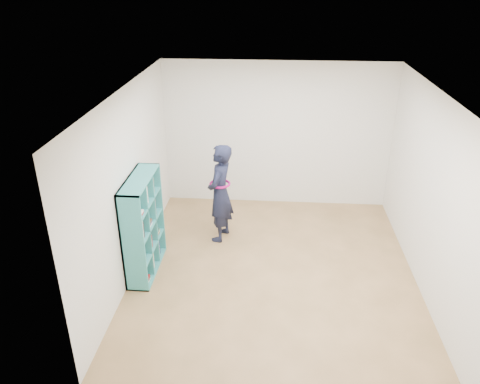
{
  "coord_description": "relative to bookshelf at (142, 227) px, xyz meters",
  "views": [
    {
      "loc": [
        -0.05,
        -5.66,
        3.96
      ],
      "look_at": [
        -0.51,
        0.3,
        1.1
      ],
      "focal_mm": 35.0,
      "sensor_mm": 36.0,
      "label": 1
    }
  ],
  "objects": [
    {
      "name": "wall_right",
      "position": [
        3.86,
        0.1,
        0.59
      ],
      "size": [
        0.02,
        4.5,
        2.6
      ],
      "primitive_type": "cube",
      "color": "silver",
      "rests_on": "floor"
    },
    {
      "name": "wall_back",
      "position": [
        1.86,
        2.35,
        0.59
      ],
      "size": [
        4.0,
        0.02,
        2.6
      ],
      "primitive_type": "cube",
      "color": "silver",
      "rests_on": "floor"
    },
    {
      "name": "ceiling",
      "position": [
        1.86,
        0.1,
        1.89
      ],
      "size": [
        4.5,
        4.5,
        0.0
      ],
      "primitive_type": "plane",
      "color": "white",
      "rests_on": "wall_back"
    },
    {
      "name": "bookshelf",
      "position": [
        0.0,
        0.0,
        0.0
      ],
      "size": [
        0.32,
        1.08,
        1.44
      ],
      "color": "teal",
      "rests_on": "floor"
    },
    {
      "name": "smartphone",
      "position": [
        0.88,
        1.07,
        0.2
      ],
      "size": [
        0.04,
        0.1,
        0.14
      ],
      "rotation": [
        0.31,
        0.0,
        -0.25
      ],
      "color": "silver",
      "rests_on": "person"
    },
    {
      "name": "floor",
      "position": [
        1.86,
        0.1,
        -0.71
      ],
      "size": [
        4.5,
        4.5,
        0.0
      ],
      "primitive_type": "plane",
      "color": "olive",
      "rests_on": "ground"
    },
    {
      "name": "wall_left",
      "position": [
        -0.14,
        0.1,
        0.59
      ],
      "size": [
        0.02,
        4.5,
        2.6
      ],
      "primitive_type": "cube",
      "color": "silver",
      "rests_on": "floor"
    },
    {
      "name": "wall_front",
      "position": [
        1.86,
        -2.15,
        0.59
      ],
      "size": [
        4.0,
        0.02,
        2.6
      ],
      "primitive_type": "cube",
      "color": "silver",
      "rests_on": "floor"
    },
    {
      "name": "person",
      "position": [
        0.99,
        0.96,
        0.09
      ],
      "size": [
        0.5,
        0.65,
        1.59
      ],
      "rotation": [
        0.0,
        0.0,
        -1.8
      ],
      "color": "black",
      "rests_on": "floor"
    }
  ]
}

